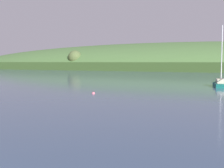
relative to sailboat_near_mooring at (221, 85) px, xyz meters
The scene contains 3 objects.
far_shoreline_hill 148.80m from the sailboat_near_mooring, 107.59° to the left, with size 492.15×132.22×37.88m.
sailboat_near_mooring is the anchor object (origin of this frame).
mooring_buoy_midchannel 30.75m from the sailboat_near_mooring, 127.78° to the right, with size 0.55×0.55×0.63m.
Camera 1 is at (11.29, -7.69, 5.33)m, focal length 48.30 mm.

